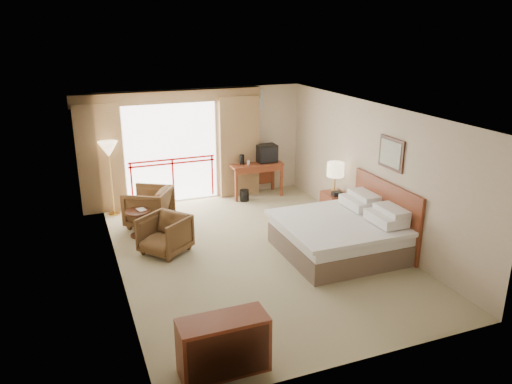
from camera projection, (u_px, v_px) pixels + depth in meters
name	position (u px, v px, depth m)	size (l,w,h in m)	color
floor	(255.00, 252.00, 9.51)	(7.00, 7.00, 0.00)	#968D66
ceiling	(255.00, 111.00, 8.64)	(7.00, 7.00, 0.00)	white
wall_back	(203.00, 144.00, 12.17)	(5.00, 5.00, 0.00)	#C7B192
wall_front	(361.00, 268.00, 5.98)	(5.00, 5.00, 0.00)	#C7B192
wall_left	(114.00, 202.00, 8.21)	(7.00, 7.00, 0.00)	#C7B192
wall_right	(372.00, 171.00, 9.94)	(7.00, 7.00, 0.00)	#C7B192
balcony_door	(172.00, 153.00, 11.92)	(2.40, 2.40, 0.00)	white
balcony_railing	(173.00, 169.00, 12.03)	(2.09, 0.03, 1.02)	#B5100F
curtain_left	(100.00, 159.00, 11.22)	(1.00, 0.26, 2.50)	brown
curtain_right	(238.00, 146.00, 12.36)	(1.00, 0.26, 2.50)	brown
valance	(169.00, 97.00, 11.40)	(4.40, 0.22, 0.28)	brown
hvac_vent	(253.00, 100.00, 12.27)	(0.50, 0.04, 0.50)	silver
bed	(341.00, 234.00, 9.37)	(2.13, 2.06, 0.97)	brown
headboard	(385.00, 214.00, 9.62)	(0.06, 2.10, 1.30)	maroon
framed_art	(391.00, 154.00, 9.24)	(0.04, 0.72, 0.60)	black
nightstand	(335.00, 208.00, 10.86)	(0.47, 0.56, 0.67)	maroon
table_lamp	(335.00, 170.00, 10.64)	(0.37, 0.37, 0.65)	tan
phone	(337.00, 194.00, 10.59)	(0.20, 0.16, 0.09)	black
desk	(254.00, 170.00, 12.52)	(1.30, 0.63, 0.85)	maroon
tv	(267.00, 153.00, 12.43)	(0.49, 0.39, 0.44)	black
coffee_maker	(242.00, 160.00, 12.25)	(0.11, 0.11, 0.24)	black
cup	(248.00, 162.00, 12.28)	(0.07, 0.07, 0.10)	white
wastebasket	(244.00, 195.00, 12.23)	(0.22, 0.22, 0.28)	black
armchair_far	(150.00, 224.00, 10.83)	(0.88, 0.91, 0.82)	#4A311B
armchair_near	(166.00, 252.00, 9.50)	(0.79, 0.81, 0.74)	#4A311B
side_table	(138.00, 219.00, 10.11)	(0.50, 0.50, 0.55)	black
book	(138.00, 211.00, 10.05)	(0.16, 0.21, 0.02)	white
floor_lamp	(109.00, 152.00, 10.94)	(0.43, 0.43, 1.70)	tan
dresser	(224.00, 345.00, 6.14)	(1.11, 0.47, 0.74)	maroon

